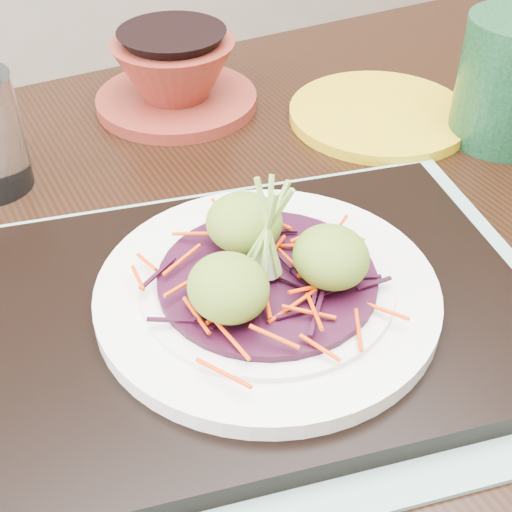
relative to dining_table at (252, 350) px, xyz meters
name	(u,v)px	position (x,y,z in m)	size (l,w,h in m)	color
dining_table	(252,350)	(0.00, 0.00, 0.00)	(1.33, 0.93, 0.80)	black
placemat	(267,319)	(-0.02, -0.07, 0.11)	(0.45, 0.35, 0.00)	#7B9F93
serving_tray	(267,308)	(-0.02, -0.07, 0.12)	(0.39, 0.29, 0.02)	black
white_plate	(267,291)	(-0.02, -0.07, 0.14)	(0.25, 0.25, 0.02)	white
cabbage_bed	(267,278)	(-0.02, -0.07, 0.15)	(0.16, 0.16, 0.01)	black
carrot_julienne	(267,270)	(-0.02, -0.07, 0.16)	(0.20, 0.20, 0.01)	#E93B04
guacamole_scoops	(268,255)	(-0.02, -0.07, 0.17)	(0.14, 0.12, 0.04)	olive
scallion_garnish	(268,232)	(-0.02, -0.07, 0.19)	(0.06, 0.06, 0.09)	#7DAC45
terracotta_bowl_set	(175,78)	(0.04, 0.29, 0.14)	(0.19, 0.19, 0.08)	maroon
yellow_plate	(379,114)	(0.23, 0.17, 0.11)	(0.20, 0.20, 0.01)	#BC9814
green_jar	(512,81)	(0.33, 0.08, 0.17)	(0.11, 0.11, 0.13)	#174128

